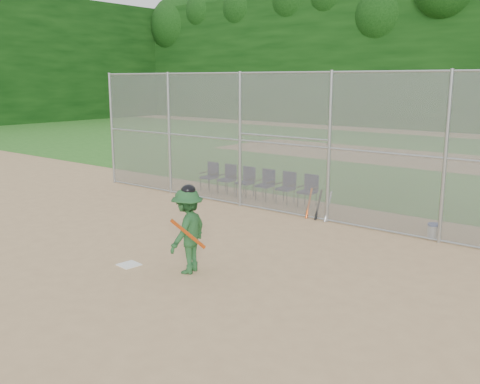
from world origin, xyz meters
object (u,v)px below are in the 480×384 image
Objects in this scene: home_plate at (129,265)px; batter_at_plate at (188,230)px; water_cooler at (434,231)px; chair_0 at (209,177)px.

batter_at_plate reaches higher than home_plate.
home_plate is 1.03× the size of water_cooler.
chair_0 reaches higher than water_cooler.
chair_0 is (-8.10, 0.95, 0.29)m from water_cooler.
home_plate is at bearing -126.45° from water_cooler.
batter_at_plate is 8.06m from chair_0.
water_cooler is 0.40× the size of chair_0.
chair_0 is at bearing 119.60° from home_plate.
water_cooler is (4.27, 5.78, 0.18)m from home_plate.
water_cooler is (3.03, 5.30, -0.67)m from batter_at_plate.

